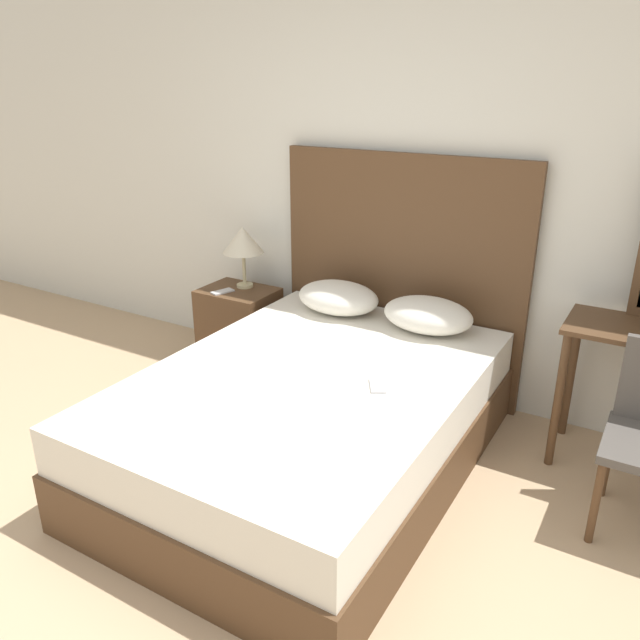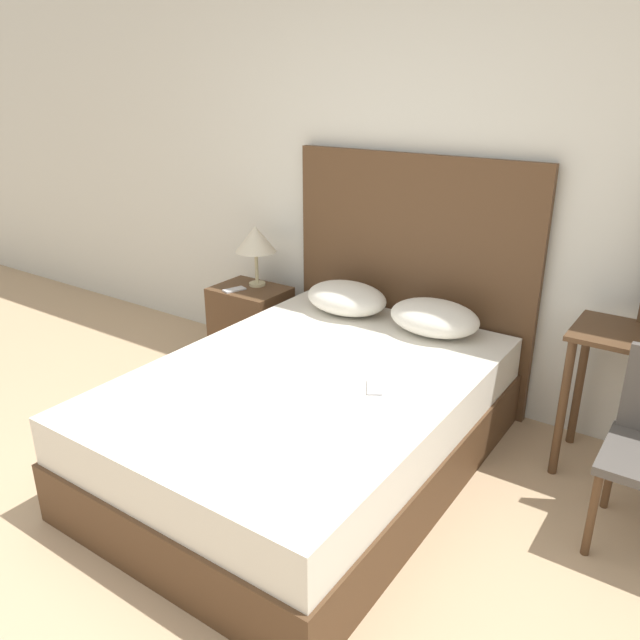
{
  "view_description": "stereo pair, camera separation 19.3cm",
  "coord_description": "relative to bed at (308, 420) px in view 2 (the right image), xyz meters",
  "views": [
    {
      "loc": [
        1.53,
        -1.21,
        1.92
      ],
      "look_at": [
        0.06,
        1.27,
        0.79
      ],
      "focal_mm": 35.0,
      "sensor_mm": 36.0,
      "label": 1
    },
    {
      "loc": [
        1.69,
        -1.1,
        1.92
      ],
      "look_at": [
        0.06,
        1.27,
        0.79
      ],
      "focal_mm": 35.0,
      "sensor_mm": 36.0,
      "label": 2
    }
  ],
  "objects": [
    {
      "name": "bed",
      "position": [
        0.0,
        0.0,
        0.0
      ],
      "size": [
        1.52,
        2.13,
        0.54
      ],
      "color": "#4C331E",
      "rests_on": "ground_plane"
    },
    {
      "name": "pillow_right",
      "position": [
        0.3,
        0.83,
        0.37
      ],
      "size": [
        0.53,
        0.38,
        0.19
      ],
      "color": "silver",
      "rests_on": "bed"
    },
    {
      "name": "nightstand",
      "position": [
        -1.07,
        0.8,
        0.01
      ],
      "size": [
        0.49,
        0.38,
        0.56
      ],
      "color": "#4C331E",
      "rests_on": "ground_plane"
    },
    {
      "name": "wall_back",
      "position": [
        -0.06,
        1.16,
        1.08
      ],
      "size": [
        10.0,
        0.06,
        2.7
      ],
      "color": "silver",
      "rests_on": "ground_plane"
    },
    {
      "name": "phone_on_nightstand",
      "position": [
        -1.12,
        0.71,
        0.3
      ],
      "size": [
        0.11,
        0.16,
        0.01
      ],
      "color": "#B7B7BC",
      "rests_on": "nightstand"
    },
    {
      "name": "table_lamp",
      "position": [
        -1.06,
        0.88,
        0.62
      ],
      "size": [
        0.28,
        0.28,
        0.42
      ],
      "color": "tan",
      "rests_on": "nightstand"
    },
    {
      "name": "pillow_left",
      "position": [
        -0.3,
        0.83,
        0.37
      ],
      "size": [
        0.53,
        0.38,
        0.19
      ],
      "color": "silver",
      "rests_on": "bed"
    },
    {
      "name": "headboard",
      "position": [
        0.0,
        1.09,
        0.48
      ],
      "size": [
        1.59,
        0.05,
        1.5
      ],
      "color": "#4C331E",
      "rests_on": "ground_plane"
    },
    {
      "name": "phone_on_bed",
      "position": [
        0.35,
        0.04,
        0.28
      ],
      "size": [
        0.14,
        0.16,
        0.01
      ],
      "color": "#B7B7BC",
      "rests_on": "bed"
    },
    {
      "name": "ground_plane",
      "position": [
        -0.06,
        -1.16,
        -0.27
      ],
      "size": [
        16.0,
        16.0,
        0.0
      ],
      "primitive_type": "plane",
      "color": "tan"
    }
  ]
}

